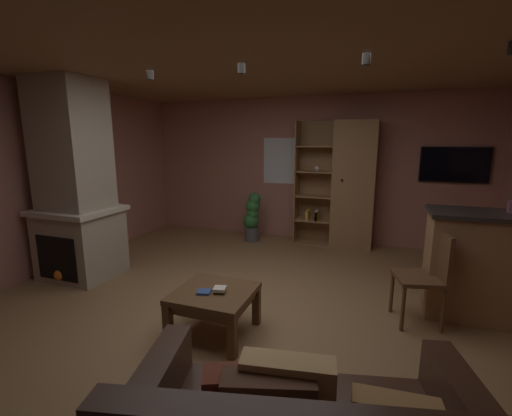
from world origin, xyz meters
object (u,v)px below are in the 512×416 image
(wall_mounted_tv, at_px, (454,165))
(table_book_0, at_px, (204,292))
(coffee_table, at_px, (214,299))
(table_book_1, at_px, (220,289))
(potted_floor_plant, at_px, (252,216))
(bookshelf_cabinet, at_px, (348,186))
(dining_chair, at_px, (428,272))
(stone_fireplace, at_px, (75,191))
(kitchen_bar_counter, at_px, (512,269))

(wall_mounted_tv, bearing_deg, table_book_0, -125.66)
(table_book_0, bearing_deg, wall_mounted_tv, 54.34)
(wall_mounted_tv, bearing_deg, coffee_table, -125.59)
(table_book_1, height_order, potted_floor_plant, potted_floor_plant)
(bookshelf_cabinet, height_order, dining_chair, bookshelf_cabinet)
(stone_fireplace, xyz_separation_m, table_book_0, (2.22, -0.74, -0.69))
(kitchen_bar_counter, xyz_separation_m, wall_mounted_tv, (-0.20, 2.17, 0.85))
(bookshelf_cabinet, distance_m, dining_chair, 2.53)
(stone_fireplace, distance_m, table_book_1, 2.53)
(coffee_table, distance_m, wall_mounted_tv, 4.27)
(coffee_table, xyz_separation_m, table_book_0, (-0.06, -0.08, 0.09))
(dining_chair, xyz_separation_m, potted_floor_plant, (-2.57, 2.05, -0.08))
(kitchen_bar_counter, bearing_deg, wall_mounted_tv, 95.36)
(kitchen_bar_counter, xyz_separation_m, potted_floor_plant, (-3.33, 1.74, -0.10))
(table_book_0, xyz_separation_m, dining_chair, (1.90, 0.95, 0.09))
(kitchen_bar_counter, relative_size, table_book_0, 13.26)
(coffee_table, bearing_deg, potted_floor_plant, 103.85)
(bookshelf_cabinet, relative_size, potted_floor_plant, 2.40)
(dining_chair, bearing_deg, coffee_table, -154.55)
(stone_fireplace, relative_size, dining_chair, 2.72)
(table_book_0, relative_size, dining_chair, 0.13)
(kitchen_bar_counter, distance_m, potted_floor_plant, 3.76)
(coffee_table, height_order, potted_floor_plant, potted_floor_plant)
(table_book_0, relative_size, table_book_1, 1.07)
(potted_floor_plant, bearing_deg, dining_chair, -38.69)
(kitchen_bar_counter, height_order, wall_mounted_tv, wall_mounted_tv)
(kitchen_bar_counter, height_order, table_book_0, kitchen_bar_counter)
(bookshelf_cabinet, xyz_separation_m, wall_mounted_tv, (1.54, 0.21, 0.37))
(bookshelf_cabinet, height_order, potted_floor_plant, bookshelf_cabinet)
(table_book_1, relative_size, potted_floor_plant, 0.13)
(stone_fireplace, distance_m, bookshelf_cabinet, 4.02)
(table_book_1, bearing_deg, potted_floor_plant, 104.98)
(table_book_0, bearing_deg, dining_chair, 26.61)
(stone_fireplace, bearing_deg, table_book_1, -16.34)
(potted_floor_plant, bearing_deg, stone_fireplace, -124.44)
(table_book_1, height_order, dining_chair, dining_chair)
(table_book_0, distance_m, wall_mounted_tv, 4.34)
(bookshelf_cabinet, xyz_separation_m, dining_chair, (0.97, -2.28, -0.50))
(dining_chair, bearing_deg, wall_mounted_tv, 77.21)
(coffee_table, bearing_deg, table_book_0, -128.62)
(table_book_0, distance_m, potted_floor_plant, 3.08)
(stone_fireplace, bearing_deg, kitchen_bar_counter, 6.18)
(bookshelf_cabinet, relative_size, table_book_1, 18.98)
(potted_floor_plant, bearing_deg, table_book_0, -77.60)
(stone_fireplace, xyz_separation_m, bookshelf_cabinet, (3.15, 2.49, -0.10))
(kitchen_bar_counter, bearing_deg, stone_fireplace, -173.82)
(stone_fireplace, bearing_deg, dining_chair, 2.93)
(stone_fireplace, relative_size, wall_mounted_tv, 2.60)
(stone_fireplace, height_order, kitchen_bar_counter, stone_fireplace)
(potted_floor_plant, distance_m, wall_mounted_tv, 3.30)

